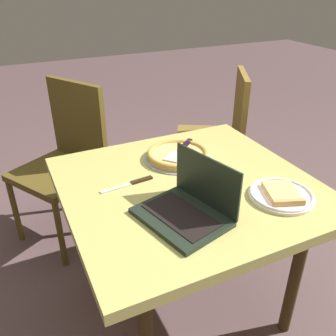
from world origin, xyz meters
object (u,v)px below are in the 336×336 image
laptop (188,206)px  table_knife (132,183)px  dining_table (188,197)px  pizza_tray (178,155)px  pizza_plate (282,195)px  chair_near (221,131)px  chair_far (67,155)px

laptop → table_knife: (-0.11, 0.30, -0.04)m
dining_table → pizza_tray: (0.06, 0.22, 0.09)m
pizza_plate → pizza_tray: pizza_tray is taller
pizza_tray → table_knife: (-0.28, -0.12, -0.02)m
chair_near → chair_far: (-1.02, 0.09, -0.00)m
pizza_plate → table_knife: pizza_plate is taller
dining_table → chair_near: size_ratio=1.10×
table_knife → pizza_tray: bearing=24.1°
dining_table → chair_far: 0.92m
dining_table → pizza_plate: 0.39m
laptop → chair_far: size_ratio=0.39×
chair_far → dining_table: bearing=-66.6°
table_knife → dining_table: bearing=-23.9°
dining_table → chair_near: chair_near is taller
pizza_tray → chair_near: chair_near is taller
dining_table → table_knife: size_ratio=4.35×
table_knife → chair_near: size_ratio=0.25×
laptop → chair_near: size_ratio=0.40×
dining_table → laptop: size_ratio=2.79×
dining_table → pizza_plate: bearing=-42.3°
chair_far → laptop: bearing=-76.2°
dining_table → chair_far: (-0.36, 0.84, -0.10)m
laptop → dining_table: bearing=61.4°
laptop → chair_near: chair_near is taller
laptop → pizza_tray: 0.45m
laptop → table_knife: laptop is taller
pizza_plate → chair_far: (-0.64, 1.10, -0.19)m
pizza_plate → pizza_tray: (-0.22, 0.48, 0.01)m
dining_table → pizza_plate: size_ratio=4.00×
dining_table → pizza_plate: pizza_plate is taller
dining_table → pizza_plate: (0.28, -0.25, 0.09)m
laptop → chair_far: (-0.26, 1.04, -0.21)m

